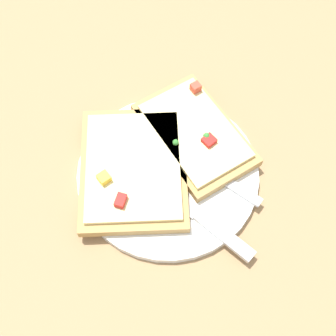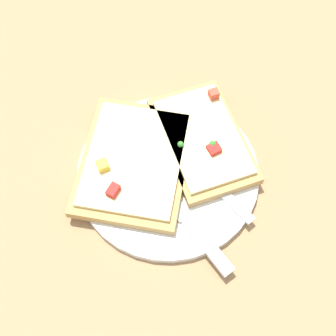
{
  "view_description": "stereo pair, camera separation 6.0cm",
  "coord_description": "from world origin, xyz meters",
  "px_view_note": "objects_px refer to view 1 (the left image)",
  "views": [
    {
      "loc": [
        -0.27,
        -0.03,
        0.56
      ],
      "look_at": [
        0.0,
        0.0,
        0.02
      ],
      "focal_mm": 50.0,
      "sensor_mm": 36.0,
      "label": 1
    },
    {
      "loc": [
        -0.26,
        -0.09,
        0.56
      ],
      "look_at": [
        0.0,
        0.0,
        0.02
      ],
      "focal_mm": 50.0,
      "sensor_mm": 36.0,
      "label": 2
    }
  ],
  "objects_px": {
    "plate": "(168,174)",
    "pizza_slice_main": "(133,168)",
    "pizza_slice_corner": "(195,133)",
    "fork": "(186,155)",
    "knife": "(192,209)"
  },
  "relations": [
    {
      "from": "plate",
      "to": "pizza_slice_main",
      "type": "xyz_separation_m",
      "value": [
        -0.01,
        0.04,
        0.02
      ]
    },
    {
      "from": "pizza_slice_main",
      "to": "pizza_slice_corner",
      "type": "height_order",
      "value": "pizza_slice_corner"
    },
    {
      "from": "fork",
      "to": "pizza_slice_corner",
      "type": "relative_size",
      "value": 0.98
    },
    {
      "from": "plate",
      "to": "pizza_slice_main",
      "type": "height_order",
      "value": "pizza_slice_main"
    },
    {
      "from": "knife",
      "to": "pizza_slice_corner",
      "type": "bearing_deg",
      "value": -52.24
    },
    {
      "from": "plate",
      "to": "knife",
      "type": "bearing_deg",
      "value": -144.39
    },
    {
      "from": "plate",
      "to": "fork",
      "type": "bearing_deg",
      "value": -39.93
    },
    {
      "from": "fork",
      "to": "pizza_slice_main",
      "type": "bearing_deg",
      "value": 54.72
    },
    {
      "from": "plate",
      "to": "pizza_slice_main",
      "type": "relative_size",
      "value": 1.22
    },
    {
      "from": "knife",
      "to": "pizza_slice_corner",
      "type": "distance_m",
      "value": 0.11
    },
    {
      "from": "pizza_slice_main",
      "to": "plate",
      "type": "bearing_deg",
      "value": 87.69
    },
    {
      "from": "fork",
      "to": "plate",
      "type": "bearing_deg",
      "value": 79.66
    },
    {
      "from": "fork",
      "to": "pizza_slice_main",
      "type": "xyz_separation_m",
      "value": [
        -0.03,
        0.07,
        0.01
      ]
    },
    {
      "from": "plate",
      "to": "knife",
      "type": "distance_m",
      "value": 0.06
    },
    {
      "from": "knife",
      "to": "pizza_slice_corner",
      "type": "xyz_separation_m",
      "value": [
        0.11,
        0.01,
        0.01
      ]
    }
  ]
}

